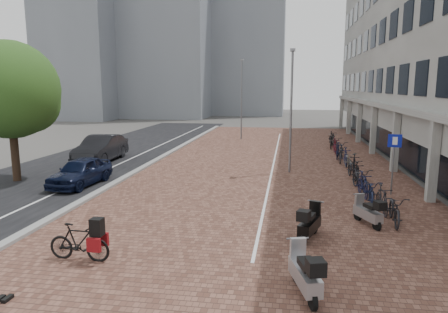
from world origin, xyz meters
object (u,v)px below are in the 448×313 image
Objects in this scene: car_dark at (101,149)px; hero_bike at (79,242)px; scooter_mid at (310,222)px; scooter_back at (305,272)px; scooter_front at (368,211)px; parking_sign at (394,154)px; car_navy at (80,172)px.

hero_bike is (6.06, -13.92, -0.27)m from car_dark.
scooter_mid is (6.18, 2.52, 0.02)m from hero_bike.
scooter_front is at bearing 50.89° from scooter_back.
car_dark is at bearing 113.68° from scooter_back.
car_dark is 16.93m from parking_sign.
parking_sign is (1.74, 4.25, 1.29)m from scooter_front.
car_navy is at bearing 171.38° from scooter_mid.
scooter_front is at bearing 57.88° from scooter_mid.
hero_bike is 5.99m from scooter_back.
parking_sign is at bearing 51.64° from scooter_back.
scooter_front is 0.91× the size of scooter_mid.
parking_sign reaches higher than scooter_front.
hero_bike is 0.66× the size of parking_sign.
scooter_front is (12.39, -3.79, -0.15)m from car_navy.
car_navy is 2.21× the size of hero_bike.
scooter_back is at bearing -52.74° from car_dark.
car_dark is 1.87× the size of parking_sign.
scooter_back reaches higher than scooter_front.
car_navy is 2.63× the size of scooter_front.
car_dark is 3.35× the size of scooter_front.
car_navy is 6.28m from car_dark.
hero_bike reaches higher than scooter_mid.
car_navy is 14.18m from parking_sign.
hero_bike is 1.03× the size of scooter_back.
car_dark is (-1.85, 6.00, 0.15)m from car_navy.
car_dark is at bearing 155.89° from scooter_mid.
hero_bike is at bearing -58.01° from car_navy.
scooter_front is 4.77m from parking_sign.
hero_bike is 6.67m from scooter_mid.
scooter_front is (8.17, 4.14, -0.04)m from hero_bike.
car_dark is at bearing 25.39° from hero_bike.
scooter_back is at bearing -102.79° from parking_sign.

